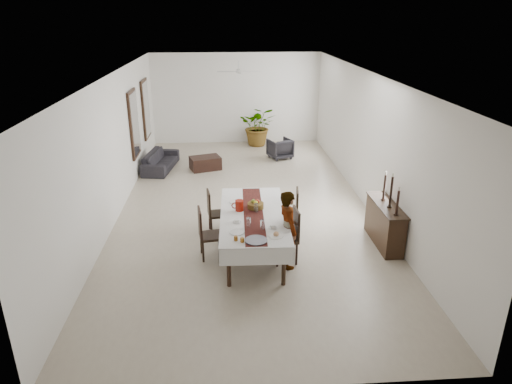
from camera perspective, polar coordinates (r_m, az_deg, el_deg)
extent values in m
cube|color=#BEB197|center=(11.41, -1.44, -1.63)|extent=(6.00, 12.00, 0.00)
cube|color=white|center=(10.57, -1.60, 14.54)|extent=(6.00, 12.00, 0.02)
cube|color=white|center=(16.73, -2.48, 11.59)|extent=(6.00, 0.02, 3.20)
cube|color=white|center=(5.34, 1.49, -11.13)|extent=(6.00, 0.02, 3.20)
cube|color=white|center=(11.16, -17.17, 5.59)|extent=(0.02, 12.00, 3.20)
cube|color=white|center=(11.40, 13.81, 6.26)|extent=(0.02, 12.00, 3.20)
cube|color=black|center=(8.92, -0.32, -2.95)|extent=(1.15, 2.63, 0.05)
cylinder|color=black|center=(8.00, -3.42, -9.35)|extent=(0.08, 0.08, 0.76)
cylinder|color=black|center=(8.04, 3.49, -9.19)|extent=(0.08, 0.08, 0.76)
cylinder|color=black|center=(10.21, -3.28, -2.20)|extent=(0.08, 0.08, 0.76)
cylinder|color=black|center=(10.24, 2.08, -2.10)|extent=(0.08, 0.08, 0.76)
cube|color=white|center=(8.90, -0.32, -2.76)|extent=(1.35, 2.83, 0.01)
cube|color=silver|center=(8.97, -4.39, -3.75)|extent=(0.08, 2.80, 0.33)
cube|color=white|center=(9.02, 3.73, -3.59)|extent=(0.08, 2.80, 0.33)
cube|color=silver|center=(7.73, 0.10, -8.08)|extent=(1.28, 0.04, 0.33)
cube|color=white|center=(10.25, -0.64, -0.35)|extent=(1.28, 0.04, 0.33)
cube|color=#571E19|center=(8.90, -0.32, -2.71)|extent=(0.45, 2.73, 0.00)
cylinder|color=#9C190B|center=(9.00, -2.10, -1.70)|extent=(0.17, 0.17, 0.22)
torus|color=maroon|center=(9.00, -2.68, -1.71)|extent=(0.13, 0.02, 0.13)
cylinder|color=white|center=(8.23, 0.78, -4.14)|extent=(0.08, 0.08, 0.18)
cylinder|color=white|center=(8.32, -0.91, -3.84)|extent=(0.08, 0.08, 0.18)
cylinder|color=white|center=(8.92, 0.01, -2.03)|extent=(0.08, 0.08, 0.18)
cylinder|color=white|center=(8.32, 2.11, -4.32)|extent=(0.10, 0.10, 0.07)
cylinder|color=silver|center=(8.33, 2.10, -4.48)|extent=(0.16, 0.16, 0.01)
cylinder|color=white|center=(8.54, -2.41, -3.61)|extent=(0.10, 0.10, 0.07)
cylinder|color=silver|center=(8.55, -2.41, -3.77)|extent=(0.16, 0.16, 0.01)
cylinder|color=white|center=(8.04, 2.52, -5.48)|extent=(0.26, 0.26, 0.02)
sphere|color=tan|center=(8.03, 2.53, -5.29)|extent=(0.10, 0.10, 0.10)
cylinder|color=silver|center=(8.16, -2.39, -5.06)|extent=(0.26, 0.26, 0.02)
cylinder|color=white|center=(9.44, -2.58, -1.23)|extent=(0.26, 0.26, 0.02)
cylinder|color=#45444A|center=(7.87, 0.01, -6.06)|extent=(0.39, 0.39, 0.02)
cylinder|color=#945915|center=(7.82, -1.74, -6.01)|extent=(0.07, 0.07, 0.08)
cylinder|color=brown|center=(7.88, -2.54, -5.80)|extent=(0.07, 0.07, 0.08)
cylinder|color=brown|center=(9.13, -0.05, -1.71)|extent=(0.33, 0.33, 0.11)
sphere|color=maroon|center=(9.12, 0.15, -1.18)|extent=(0.10, 0.10, 0.10)
sphere|color=olive|center=(9.13, -0.34, -1.16)|extent=(0.09, 0.09, 0.09)
sphere|color=yellow|center=(9.05, -0.04, -1.37)|extent=(0.09, 0.09, 0.09)
cube|color=black|center=(8.73, 3.65, -5.85)|extent=(0.50, 0.50, 0.05)
cylinder|color=black|center=(8.73, 5.09, -7.76)|extent=(0.05, 0.05, 0.45)
cylinder|color=black|center=(9.05, 4.50, -6.63)|extent=(0.05, 0.05, 0.45)
cylinder|color=black|center=(8.65, 2.68, -7.98)|extent=(0.05, 0.05, 0.45)
cylinder|color=black|center=(8.97, 2.18, -6.83)|extent=(0.05, 0.05, 0.45)
cube|color=black|center=(8.64, 5.04, -3.91)|extent=(0.09, 0.46, 0.58)
cube|color=black|center=(9.75, 3.92, -2.90)|extent=(0.49, 0.49, 0.05)
cylinder|color=black|center=(9.69, 4.96, -4.67)|extent=(0.05, 0.05, 0.44)
cylinder|color=black|center=(10.02, 4.91, -3.76)|extent=(0.05, 0.05, 0.44)
cylinder|color=black|center=(9.68, 2.82, -4.63)|extent=(0.05, 0.05, 0.44)
cylinder|color=black|center=(10.01, 2.84, -3.72)|extent=(0.05, 0.05, 0.44)
cube|color=black|center=(9.63, 5.16, -1.29)|extent=(0.09, 0.44, 0.56)
cube|color=black|center=(8.91, -5.67, -5.47)|extent=(0.49, 0.49, 0.05)
cylinder|color=black|center=(9.16, -6.85, -6.41)|extent=(0.05, 0.05, 0.43)
cylinder|color=black|center=(8.85, -6.62, -7.47)|extent=(0.05, 0.05, 0.43)
cylinder|color=black|center=(9.19, -4.64, -6.22)|extent=(0.05, 0.05, 0.43)
cylinder|color=black|center=(8.88, -4.33, -7.26)|extent=(0.05, 0.05, 0.43)
cube|color=black|center=(8.76, -7.02, -3.86)|extent=(0.10, 0.44, 0.55)
cube|color=black|center=(9.90, -4.79, -2.75)|extent=(0.46, 0.46, 0.05)
cylinder|color=black|center=(10.12, -5.82, -3.61)|extent=(0.05, 0.05, 0.40)
cylinder|color=black|center=(9.82, -5.59, -4.42)|extent=(0.05, 0.05, 0.40)
cylinder|color=black|center=(10.16, -3.94, -3.45)|extent=(0.05, 0.05, 0.40)
cylinder|color=black|center=(9.86, -3.65, -4.25)|extent=(0.05, 0.05, 0.40)
cube|color=black|center=(9.77, -5.92, -1.35)|extent=(0.10, 0.41, 0.52)
imported|color=gray|center=(8.45, 4.01, -4.69)|extent=(0.48, 0.62, 1.51)
cube|color=black|center=(9.75, 15.77, -3.95)|extent=(0.38, 1.42, 0.85)
cube|color=black|center=(9.57, 16.03, -1.57)|extent=(0.42, 1.47, 0.03)
cylinder|color=black|center=(9.12, 17.11, -2.68)|extent=(0.09, 0.09, 0.03)
cylinder|color=black|center=(9.02, 17.28, -1.23)|extent=(0.05, 0.05, 0.47)
cylinder|color=beige|center=(8.93, 17.47, 0.39)|extent=(0.03, 0.03, 0.08)
cylinder|color=black|center=(9.44, 16.33, -1.75)|extent=(0.09, 0.09, 0.03)
cylinder|color=black|center=(9.32, 16.53, 0.06)|extent=(0.05, 0.05, 0.61)
cylinder|color=beige|center=(9.21, 16.76, 2.06)|extent=(0.03, 0.03, 0.08)
cylinder|color=black|center=(9.77, 15.60, -0.88)|extent=(0.09, 0.09, 0.03)
cylinder|color=black|center=(9.67, 15.76, 0.62)|extent=(0.05, 0.05, 0.52)
cylinder|color=white|center=(9.57, 15.94, 2.28)|extent=(0.03, 0.03, 0.08)
imported|color=#252227|center=(14.26, -11.84, 3.87)|extent=(1.00, 1.93, 0.54)
imported|color=#29262B|center=(15.05, 3.01, 5.45)|extent=(0.90, 0.91, 0.64)
cube|color=black|center=(14.04, -6.35, 3.61)|extent=(1.02, 0.83, 0.39)
imported|color=#204E1F|center=(16.46, 0.32, 8.26)|extent=(1.43, 1.28, 1.41)
cube|color=black|center=(13.24, -15.01, 8.22)|extent=(0.06, 1.05, 1.85)
cube|color=white|center=(13.23, -14.86, 8.23)|extent=(0.01, 0.90, 1.70)
cube|color=black|center=(15.26, -13.63, 10.05)|extent=(0.06, 1.05, 1.85)
cube|color=white|center=(15.26, -13.50, 10.05)|extent=(0.01, 0.90, 1.70)
cylinder|color=silver|center=(13.56, -2.19, 15.66)|extent=(0.04, 0.04, 0.20)
cylinder|color=white|center=(13.58, -2.17, 14.82)|extent=(0.16, 0.16, 0.08)
cube|color=silver|center=(13.92, -2.23, 14.99)|extent=(0.10, 0.55, 0.01)
cube|color=white|center=(13.23, -2.12, 14.64)|extent=(0.10, 0.55, 0.01)
cube|color=white|center=(13.59, -0.65, 14.84)|extent=(0.55, 0.10, 0.01)
cube|color=silver|center=(13.57, -3.70, 14.79)|extent=(0.55, 0.10, 0.01)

